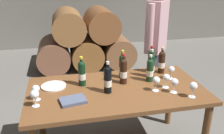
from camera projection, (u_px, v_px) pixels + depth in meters
The scene contains 20 objects.
barrel_stack at pixel (86, 41), 4.84m from camera, with size 1.86×0.90×1.15m.
dining_table at pixel (116, 97), 2.43m from camera, with size 1.70×0.90×0.76m.
wine_bottle_0 at pixel (82, 73), 2.43m from camera, with size 0.07×0.07×0.30m.
wine_bottle_1 at pixel (108, 79), 2.28m from camera, with size 0.07×0.07×0.31m.
wine_bottle_2 at pixel (151, 65), 2.62m from camera, with size 0.07×0.07×0.31m.
wine_bottle_3 at pixel (162, 62), 2.72m from camera, with size 0.07×0.07×0.30m.
wine_bottle_4 at pixel (123, 71), 2.47m from camera, with size 0.07×0.07×0.31m.
wine_bottle_5 at pixel (122, 66), 2.60m from camera, with size 0.07×0.07×0.31m.
wine_bottle_6 at pixel (151, 61), 2.74m from camera, with size 0.07×0.07×0.31m.
wine_bottle_7 at pixel (150, 70), 2.52m from camera, with size 0.07×0.07×0.29m.
wine_glass_0 at pixel (171, 70), 2.57m from camera, with size 0.07×0.07×0.14m.
wine_glass_1 at pixel (35, 95), 2.06m from camera, with size 0.08×0.08×0.15m.
wine_glass_2 at pixel (166, 78), 2.38m from camera, with size 0.07×0.07×0.14m.
wine_glass_3 at pixel (36, 90), 2.16m from camera, with size 0.07×0.07×0.14m.
wine_glass_4 at pixel (193, 87), 2.20m from camera, with size 0.08×0.08×0.15m.
wine_glass_5 at pixel (156, 81), 2.32m from camera, with size 0.07×0.07×0.15m.
wine_glass_6 at pixel (175, 83), 2.29m from camera, with size 0.07×0.07×0.14m.
tasting_notebook at pixel (73, 100), 2.16m from camera, with size 0.22×0.16×0.03m, color #4C5670.
serving_plate at pixel (54, 86), 2.44m from camera, with size 0.24×0.24×0.01m, color white.
sommelier_presenting at pixel (156, 37), 3.11m from camera, with size 0.36×0.39×1.72m.
Camera 1 is at (-0.51, -2.09, 1.84)m, focal length 39.75 mm.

